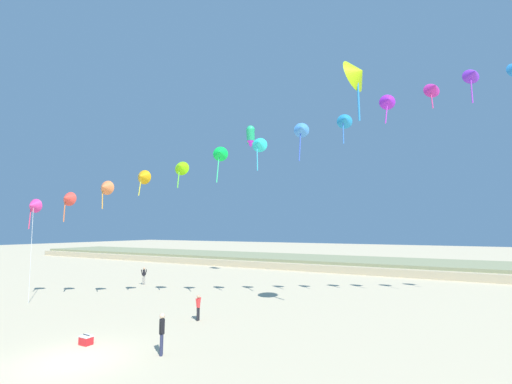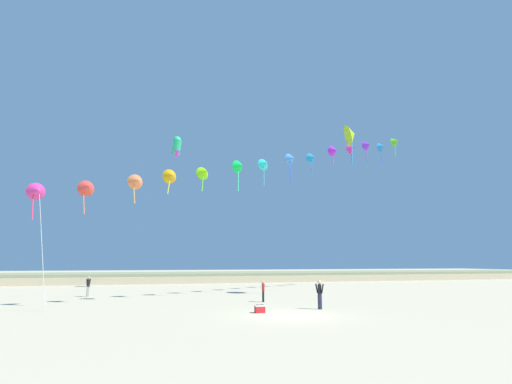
% 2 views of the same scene
% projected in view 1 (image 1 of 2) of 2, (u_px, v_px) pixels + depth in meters
% --- Properties ---
extents(ground_plane, '(240.00, 240.00, 0.00)m').
position_uv_depth(ground_plane, '(72.00, 361.00, 14.02)').
color(ground_plane, beige).
extents(dune_ridge, '(120.00, 13.95, 1.27)m').
position_uv_depth(dune_ridge, '(338.00, 263.00, 48.61)').
color(dune_ridge, '#BFAE8B').
rests_on(dune_ridge, ground).
extents(person_near_left, '(0.35, 0.55, 1.68)m').
position_uv_depth(person_near_left, '(144.00, 275.00, 33.35)').
color(person_near_left, gray).
rests_on(person_near_left, ground).
extents(person_near_right, '(0.44, 0.54, 1.75)m').
position_uv_depth(person_near_right, '(162.00, 331.00, 14.75)').
color(person_near_right, '#282D4C').
rests_on(person_near_right, ground).
extents(person_mid_center, '(0.20, 0.53, 1.50)m').
position_uv_depth(person_mid_center, '(198.00, 306.00, 20.28)').
color(person_mid_center, black).
rests_on(person_mid_center, ground).
extents(kite_banner_string, '(37.13, 15.49, 18.13)m').
position_uv_depth(kite_banner_string, '(280.00, 135.00, 24.70)').
color(kite_banner_string, '#D93285').
extents(large_kite_low_lead, '(1.60, 2.20, 3.81)m').
position_uv_depth(large_kite_low_lead, '(358.00, 74.00, 19.61)').
color(large_kite_low_lead, '#ABD413').
extents(large_kite_mid_trail, '(1.33, 1.63, 2.52)m').
position_uv_depth(large_kite_mid_trail, '(251.00, 136.00, 38.47)').
color(large_kite_mid_trail, '#24C679').
extents(beach_cooler, '(0.58, 0.41, 0.46)m').
position_uv_depth(beach_cooler, '(86.00, 340.00, 16.00)').
color(beach_cooler, red).
rests_on(beach_cooler, ground).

